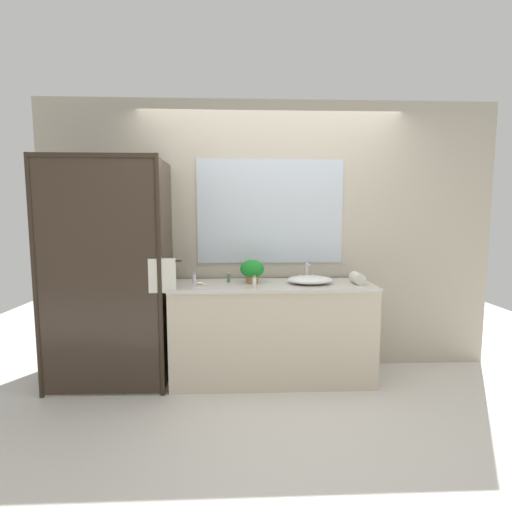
{
  "coord_description": "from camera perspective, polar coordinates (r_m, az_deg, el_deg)",
  "views": [
    {
      "loc": [
        -0.28,
        -3.3,
        1.51
      ],
      "look_at": [
        -0.15,
        0.0,
        1.15
      ],
      "focal_mm": 26.08,
      "sensor_mm": 36.0,
      "label": 1
    }
  ],
  "objects": [
    {
      "name": "rolled_towel_near_edge",
      "position": [
        3.47,
        15.26,
        -3.29
      ],
      "size": [
        0.1,
        0.19,
        0.1
      ],
      "primitive_type": "cylinder",
      "rotation": [
        1.57,
        0.0,
        -0.0
      ],
      "color": "silver",
      "rests_on": "vanity_cabinet"
    },
    {
      "name": "potted_plant",
      "position": [
        3.37,
        -0.6,
        -2.13
      ],
      "size": [
        0.22,
        0.22,
        0.21
      ],
      "color": "#B77A51",
      "rests_on": "vanity_cabinet"
    },
    {
      "name": "wall_back_with_mirror",
      "position": [
        3.66,
        2.14,
        3.02
      ],
      "size": [
        4.4,
        0.06,
        2.6
      ],
      "color": "#B2A893",
      "rests_on": "ground_plane"
    },
    {
      "name": "amenity_bottle_body_wash",
      "position": [
        3.14,
        -0.25,
        -4.05
      ],
      "size": [
        0.03,
        0.03,
        0.1
      ],
      "color": "silver",
      "rests_on": "vanity_cabinet"
    },
    {
      "name": "shower_enclosure",
      "position": [
        3.3,
        -19.85,
        -2.52
      ],
      "size": [
        1.2,
        0.59,
        2.0
      ],
      "color": "#2D2319",
      "rests_on": "ground_plane"
    },
    {
      "name": "soap_dish",
      "position": [
        3.28,
        -8.6,
        -4.32
      ],
      "size": [
        0.1,
        0.07,
        0.04
      ],
      "color": "silver",
      "rests_on": "vanity_cabinet"
    },
    {
      "name": "sink_basin",
      "position": [
        3.38,
        8.28,
        -3.62
      ],
      "size": [
        0.41,
        0.31,
        0.07
      ],
      "primitive_type": "ellipsoid",
      "color": "white",
      "rests_on": "vanity_cabinet"
    },
    {
      "name": "faucet",
      "position": [
        3.54,
        7.8,
        -2.81
      ],
      "size": [
        0.17,
        0.15,
        0.17
      ],
      "color": "silver",
      "rests_on": "vanity_cabinet"
    },
    {
      "name": "amenity_bottle_conditioner",
      "position": [
        3.41,
        -9.46,
        -3.4
      ],
      "size": [
        0.03,
        0.03,
        0.09
      ],
      "color": "silver",
      "rests_on": "vanity_cabinet"
    },
    {
      "name": "amenity_bottle_lotion",
      "position": [
        3.42,
        -4.22,
        -3.32
      ],
      "size": [
        0.03,
        0.03,
        0.09
      ],
      "color": "#4C7056",
      "rests_on": "vanity_cabinet"
    },
    {
      "name": "vanity_cabinet",
      "position": [
        3.48,
        2.51,
        -11.49
      ],
      "size": [
        1.8,
        0.58,
        0.9
      ],
      "color": "beige",
      "rests_on": "ground_plane"
    },
    {
      "name": "ground_plane",
      "position": [
        3.64,
        2.49,
        -18.32
      ],
      "size": [
        8.0,
        8.0,
        0.0
      ],
      "primitive_type": "plane",
      "color": "silver"
    }
  ]
}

